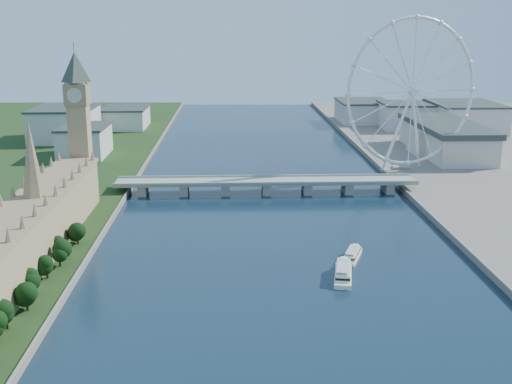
{
  "coord_description": "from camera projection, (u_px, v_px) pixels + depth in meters",
  "views": [
    {
      "loc": [
        -25.21,
        -156.35,
        119.44
      ],
      "look_at": [
        -11.04,
        210.0,
        24.08
      ],
      "focal_mm": 45.0,
      "sensor_mm": 36.0,
      "label": 1
    }
  ],
  "objects": [
    {
      "name": "tour_boat_far",
      "position": [
        343.0,
        278.0,
        312.76
      ],
      "size": [
        14.36,
        33.7,
        7.26
      ],
      "primitive_type": null,
      "rotation": [
        0.0,
        0.0,
        -0.19
      ],
      "color": "white",
      "rests_on": "ground"
    },
    {
      "name": "london_eye",
      "position": [
        412.0,
        92.0,
        513.09
      ],
      "size": [
        113.6,
        39.12,
        124.3
      ],
      "color": "silver",
      "rests_on": "ground"
    },
    {
      "name": "parliament_range",
      "position": [
        37.0,
        224.0,
        337.17
      ],
      "size": [
        24.0,
        200.0,
        70.0
      ],
      "color": "tan",
      "rests_on": "ground"
    },
    {
      "name": "city_skyline",
      "position": [
        289.0,
        120.0,
        721.05
      ],
      "size": [
        505.0,
        280.0,
        32.0
      ],
      "color": "beige",
      "rests_on": "ground"
    },
    {
      "name": "big_ben",
      "position": [
        78.0,
        107.0,
        429.51
      ],
      "size": [
        20.02,
        20.02,
        110.0
      ],
      "color": "tan",
      "rests_on": "ground"
    },
    {
      "name": "tour_boat_near",
      "position": [
        352.0,
        259.0,
        338.23
      ],
      "size": [
        15.83,
        27.42,
        5.88
      ],
      "primitive_type": null,
      "rotation": [
        0.0,
        0.0,
        -0.36
      ],
      "color": "beige",
      "rests_on": "ground"
    },
    {
      "name": "county_hall",
      "position": [
        444.0,
        156.0,
        604.6
      ],
      "size": [
        54.0,
        144.0,
        35.0
      ],
      "primitive_type": null,
      "color": "beige",
      "rests_on": "ground"
    },
    {
      "name": "tree_row",
      "position": [
        6.0,
        319.0,
        247.13
      ],
      "size": [
        8.7,
        216.7,
        21.9
      ],
      "color": "black",
      "rests_on": "ground"
    },
    {
      "name": "westminster_bridge",
      "position": [
        266.0,
        184.0,
        470.67
      ],
      "size": [
        220.0,
        22.0,
        9.5
      ],
      "color": "gray",
      "rests_on": "ground"
    }
  ]
}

